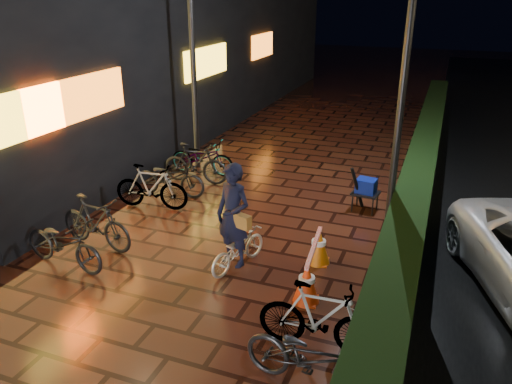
% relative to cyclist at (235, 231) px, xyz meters
% --- Properties ---
extents(ground, '(80.00, 80.00, 0.00)m').
position_rel_cyclist_xyz_m(ground, '(-0.50, -1.98, -0.75)').
color(ground, '#381911').
rests_on(ground, ground).
extents(hedge, '(0.70, 20.00, 1.00)m').
position_rel_cyclist_xyz_m(hedge, '(2.80, 6.02, -0.25)').
color(hedge, black).
rests_on(hedge, ground).
extents(lamp_post_hedge, '(0.52, 0.16, 5.41)m').
position_rel_cyclist_xyz_m(lamp_post_hedge, '(2.39, 2.39, 2.23)').
color(lamp_post_hedge, black).
rests_on(lamp_post_hedge, ground).
extents(lamp_post_sf, '(0.53, 0.15, 5.62)m').
position_rel_cyclist_xyz_m(lamp_post_sf, '(-3.23, 4.78, 2.34)').
color(lamp_post_sf, black).
rests_on(lamp_post_sf, ground).
extents(cyclist, '(0.88, 1.48, 2.01)m').
position_rel_cyclist_xyz_m(cyclist, '(0.00, 0.00, 0.00)').
color(cyclist, silver).
rests_on(cyclist, ground).
extents(traffic_barrier, '(0.57, 1.72, 0.69)m').
position_rel_cyclist_xyz_m(traffic_barrier, '(1.41, 0.09, -0.40)').
color(traffic_barrier, '#FC3C0D').
rests_on(traffic_barrier, ground).
extents(cart_assembly, '(0.66, 0.60, 1.10)m').
position_rel_cyclist_xyz_m(cart_assembly, '(1.73, 3.38, -0.18)').
color(cart_assembly, black).
rests_on(cart_assembly, ground).
extents(parked_bikes_storefront, '(2.08, 6.07, 1.05)m').
position_rel_cyclist_xyz_m(parked_bikes_storefront, '(-2.83, 1.83, -0.25)').
color(parked_bikes_storefront, black).
rests_on(parked_bikes_storefront, ground).
extents(parked_bikes_hedge, '(1.91, 1.49, 1.05)m').
position_rel_cyclist_xyz_m(parked_bikes_hedge, '(2.00, -2.03, -0.25)').
color(parked_bikes_hedge, black).
rests_on(parked_bikes_hedge, ground).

